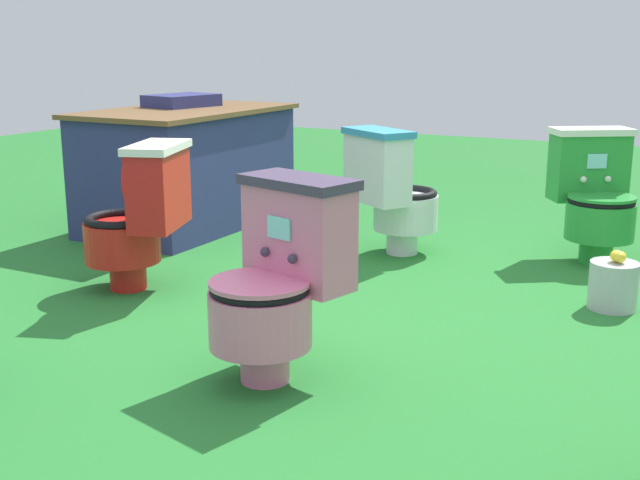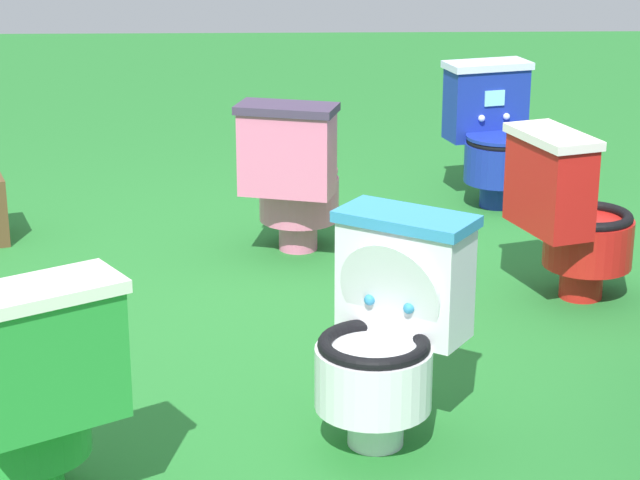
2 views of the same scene
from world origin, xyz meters
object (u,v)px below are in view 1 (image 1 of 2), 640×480
(toilet_white, at_px, (393,191))
(vendor_table, at_px, (188,167))
(toilet_pink, at_px, (278,278))
(lemon_bucket, at_px, (613,284))
(toilet_red, at_px, (139,216))
(toilet_green, at_px, (595,195))

(toilet_white, relative_size, vendor_table, 0.49)
(toilet_pink, bearing_deg, lemon_bucket, -110.45)
(toilet_pink, height_order, vendor_table, vendor_table)
(toilet_red, xyz_separation_m, toilet_white, (1.18, -0.84, 0.00))
(toilet_white, bearing_deg, vendor_table, -151.06)
(toilet_green, relative_size, toilet_pink, 1.00)
(toilet_white, bearing_deg, lemon_bucket, 14.38)
(toilet_pink, height_order, toilet_white, same)
(toilet_red, distance_m, toilet_white, 1.45)
(toilet_green, xyz_separation_m, toilet_white, (-0.42, 1.03, 0.00))
(vendor_table, relative_size, lemon_bucket, 5.33)
(toilet_white, bearing_deg, toilet_pink, -47.91)
(toilet_pink, distance_m, vendor_table, 2.60)
(toilet_pink, xyz_separation_m, toilet_red, (0.60, 1.13, 0.00))
(toilet_red, xyz_separation_m, vendor_table, (1.28, 0.65, 0.02))
(toilet_red, height_order, vendor_table, vendor_table)
(toilet_pink, relative_size, vendor_table, 0.49)
(toilet_white, relative_size, lemon_bucket, 2.63)
(vendor_table, height_order, lemon_bucket, vendor_table)
(toilet_green, xyz_separation_m, toilet_pink, (-2.21, 0.74, 0.00))
(toilet_green, height_order, lemon_bucket, toilet_green)
(toilet_green, bearing_deg, toilet_red, 7.89)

